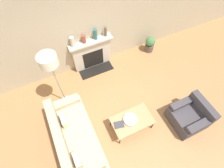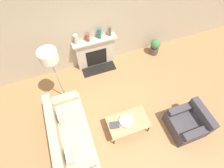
{
  "view_description": "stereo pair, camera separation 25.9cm",
  "coord_description": "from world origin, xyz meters",
  "views": [
    {
      "loc": [
        -0.87,
        -1.38,
        4.53
      ],
      "look_at": [
        0.32,
        1.12,
        0.45
      ],
      "focal_mm": 28.0,
      "sensor_mm": 36.0,
      "label": 1
    },
    {
      "loc": [
        -0.63,
        -1.48,
        4.53
      ],
      "look_at": [
        0.32,
        1.12,
        0.45
      ],
      "focal_mm": 28.0,
      "sensor_mm": 36.0,
      "label": 2
    }
  ],
  "objects": [
    {
      "name": "bowl",
      "position": [
        0.27,
        -0.03,
        0.45
      ],
      "size": [
        0.35,
        0.35,
        0.06
      ],
      "color": "silver",
      "rests_on": "coffee_table"
    },
    {
      "name": "mantel_vase_left",
      "position": [
        -0.28,
        2.4,
        1.2
      ],
      "size": [
        0.12,
        0.12,
        0.31
      ],
      "color": "beige",
      "rests_on": "fireplace"
    },
    {
      "name": "wall_back",
      "position": [
        0.0,
        2.53,
        1.45
      ],
      "size": [
        18.0,
        0.06,
        2.9
      ],
      "color": "#BCAD8E",
      "rests_on": "ground_plane"
    },
    {
      "name": "book",
      "position": [
        -0.04,
        -0.03,
        0.43
      ],
      "size": [
        0.27,
        0.22,
        0.02
      ],
      "rotation": [
        0.0,
        0.0,
        -0.21
      ],
      "color": "#38383D",
      "rests_on": "coffee_table"
    },
    {
      "name": "ground_plane",
      "position": [
        0.0,
        0.0,
        0.0
      ],
      "size": [
        18.0,
        18.0,
        0.0
      ],
      "primitive_type": "plane",
      "color": "#A87547"
    },
    {
      "name": "mantel_vase_right",
      "position": [
        0.72,
        2.4,
        1.19
      ],
      "size": [
        0.08,
        0.08,
        0.29
      ],
      "color": "brown",
      "rests_on": "fireplace"
    },
    {
      "name": "mantel_vase_center_right",
      "position": [
        0.4,
        2.4,
        1.21
      ],
      "size": [
        0.1,
        0.1,
        0.33
      ],
      "color": "#28666B",
      "rests_on": "fireplace"
    },
    {
      "name": "potted_plant",
      "position": [
        2.27,
        2.16,
        0.3
      ],
      "size": [
        0.33,
        0.33,
        0.58
      ],
      "color": "brown",
      "rests_on": "ground_plane"
    },
    {
      "name": "armchair_near",
      "position": [
        1.77,
        -0.56,
        0.28
      ],
      "size": [
        0.84,
        0.84,
        0.73
      ],
      "rotation": [
        0.0,
        0.0,
        -1.57
      ],
      "color": "#423D42",
      "rests_on": "ground_plane"
    },
    {
      "name": "floor_lamp",
      "position": [
        -1.03,
        1.44,
        1.64
      ],
      "size": [
        0.42,
        0.42,
        1.89
      ],
      "color": "gray",
      "rests_on": "ground_plane"
    },
    {
      "name": "couch",
      "position": [
        -1.13,
        0.09,
        0.3
      ],
      "size": [
        0.89,
        2.19,
        0.79
      ],
      "rotation": [
        0.0,
        0.0,
        1.57
      ],
      "color": "tan",
      "rests_on": "ground_plane"
    },
    {
      "name": "mantel_vase_center_left",
      "position": [
        0.05,
        2.4,
        1.17
      ],
      "size": [
        0.11,
        0.11,
        0.25
      ],
      "color": "brown",
      "rests_on": "fireplace"
    },
    {
      "name": "coffee_table",
      "position": [
        0.32,
        -0.06,
        0.39
      ],
      "size": [
        1.03,
        0.62,
        0.42
      ],
      "color": "tan",
      "rests_on": "ground_plane"
    },
    {
      "name": "fireplace",
      "position": [
        0.22,
        2.39,
        0.51
      ],
      "size": [
        1.33,
        0.59,
        1.05
      ],
      "color": "beige",
      "rests_on": "ground_plane"
    }
  ]
}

